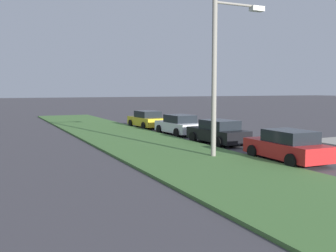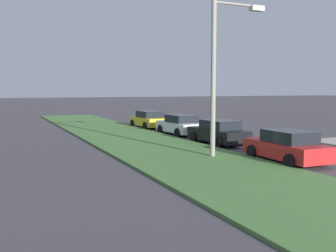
{
  "view_description": "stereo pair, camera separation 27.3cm",
  "coord_description": "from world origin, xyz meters",
  "px_view_note": "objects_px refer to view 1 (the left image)",
  "views": [
    {
      "loc": [
        -8.2,
        15.19,
        3.32
      ],
      "look_at": [
        11.31,
        5.95,
        1.25
      ],
      "focal_mm": 41.03,
      "sensor_mm": 36.0,
      "label": 1
    },
    {
      "loc": [
        -8.31,
        14.94,
        3.32
      ],
      "look_at": [
        11.31,
        5.95,
        1.25
      ],
      "focal_mm": 41.03,
      "sensor_mm": 36.0,
      "label": 2
    }
  ],
  "objects_px": {
    "parked_car_black": "(218,132)",
    "parked_car_yellow": "(147,120)",
    "parked_car_red": "(287,146)",
    "streetlight": "(221,67)",
    "parked_car_white": "(179,125)"
  },
  "relations": [
    {
      "from": "parked_car_black",
      "to": "parked_car_yellow",
      "type": "distance_m",
      "value": 10.91
    },
    {
      "from": "parked_car_yellow",
      "to": "parked_car_red",
      "type": "bearing_deg",
      "value": 176.5
    },
    {
      "from": "parked_car_white",
      "to": "parked_car_black",
      "type": "bearing_deg",
      "value": 177.33
    },
    {
      "from": "parked_car_black",
      "to": "streetlight",
      "type": "height_order",
      "value": "streetlight"
    },
    {
      "from": "parked_car_black",
      "to": "parked_car_white",
      "type": "bearing_deg",
      "value": -3.17
    },
    {
      "from": "streetlight",
      "to": "parked_car_yellow",
      "type": "bearing_deg",
      "value": -8.73
    },
    {
      "from": "parked_car_white",
      "to": "parked_car_yellow",
      "type": "relative_size",
      "value": 1.0
    },
    {
      "from": "parked_car_white",
      "to": "streetlight",
      "type": "relative_size",
      "value": 0.58
    },
    {
      "from": "parked_car_white",
      "to": "parked_car_yellow",
      "type": "distance_m",
      "value": 5.65
    },
    {
      "from": "parked_car_black",
      "to": "parked_car_yellow",
      "type": "relative_size",
      "value": 1.0
    },
    {
      "from": "streetlight",
      "to": "parked_car_red",
      "type": "bearing_deg",
      "value": -134.33
    },
    {
      "from": "parked_car_red",
      "to": "streetlight",
      "type": "xyz_separation_m",
      "value": [
        2.19,
        2.24,
        3.67
      ]
    },
    {
      "from": "parked_car_red",
      "to": "streetlight",
      "type": "distance_m",
      "value": 4.83
    },
    {
      "from": "parked_car_black",
      "to": "streetlight",
      "type": "bearing_deg",
      "value": 145.14
    },
    {
      "from": "parked_car_black",
      "to": "parked_car_red",
      "type": "bearing_deg",
      "value": 174.49
    }
  ]
}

